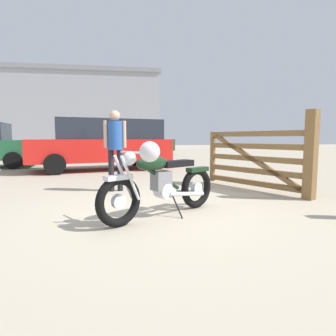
% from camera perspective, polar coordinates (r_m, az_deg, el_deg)
% --- Properties ---
extents(ground_plane, '(80.00, 80.00, 0.00)m').
position_cam_1_polar(ground_plane, '(4.39, -0.94, -8.48)').
color(ground_plane, tan).
extents(vintage_motorcycle, '(1.86, 1.19, 1.07)m').
position_cam_1_polar(vintage_motorcycle, '(3.92, -1.49, -2.89)').
color(vintage_motorcycle, black).
rests_on(vintage_motorcycle, ground_plane).
extents(timber_gate, '(1.15, 2.37, 1.60)m').
position_cam_1_polar(timber_gate, '(6.11, 18.93, 1.98)').
color(timber_gate, brown).
rests_on(timber_gate, ground_plane).
extents(bystander, '(0.46, 0.30, 1.66)m').
position_cam_1_polar(bystander, '(5.96, -10.57, 5.14)').
color(bystander, black).
rests_on(bystander, ground_plane).
extents(pale_sedan_back, '(4.93, 2.54, 1.74)m').
position_cam_1_polar(pale_sedan_back, '(10.12, -12.78, 4.96)').
color(pale_sedan_back, black).
rests_on(pale_sedan_back, ground_plane).
extents(silver_sedan_mid, '(4.40, 2.36, 1.67)m').
position_cam_1_polar(silver_sedan_mid, '(18.94, -5.20, 5.18)').
color(silver_sedan_mid, black).
rests_on(silver_sedan_mid, ground_plane).
extents(industrial_building, '(23.12, 10.41, 9.09)m').
position_cam_1_polar(industrial_building, '(38.24, -19.51, 10.84)').
color(industrial_building, '#9EA0A8').
rests_on(industrial_building, ground_plane).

